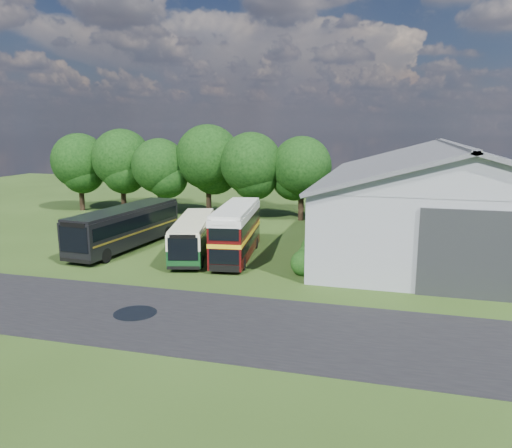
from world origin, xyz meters
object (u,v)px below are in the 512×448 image
(bus_green_single, at_px, (193,236))
(bus_dark_single, at_px, (125,227))
(storage_shed, at_px, (448,195))
(bus_maroon_double, at_px, (236,232))

(bus_green_single, xyz_separation_m, bus_dark_single, (-5.85, 0.46, 0.27))
(storage_shed, relative_size, bus_dark_single, 2.10)
(storage_shed, xyz_separation_m, bus_maroon_double, (-14.82, -7.19, -2.26))
(storage_shed, height_order, bus_dark_single, storage_shed)
(storage_shed, distance_m, bus_maroon_double, 16.63)
(storage_shed, bearing_deg, bus_green_single, -158.54)
(bus_green_single, bearing_deg, bus_maroon_double, -15.63)
(bus_green_single, relative_size, bus_maroon_double, 1.11)
(storage_shed, bearing_deg, bus_dark_single, -164.44)
(bus_maroon_double, bearing_deg, bus_green_single, 171.74)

